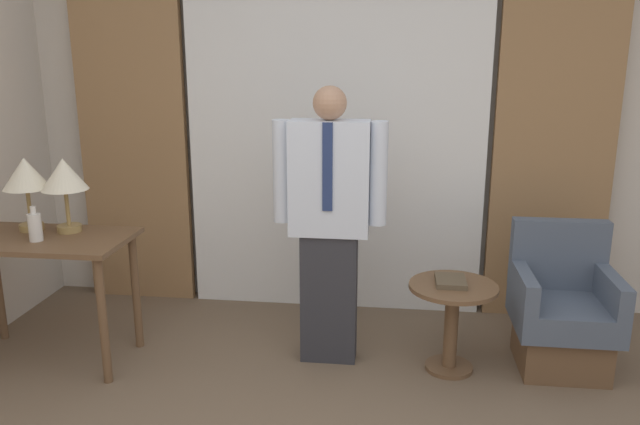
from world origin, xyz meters
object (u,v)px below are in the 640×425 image
object	(u,v)px
table_lamp_left	(26,177)
book	(451,281)
bottle_near_edge	(35,227)
desk	(41,258)
side_table	(452,312)
table_lamp_right	(64,178)
person	(329,218)
armchair	(562,314)

from	to	relation	value
table_lamp_left	book	size ratio (longest dim) A/B	2.03
bottle_near_edge	desk	bearing A→B (deg)	112.16
side_table	book	bearing A→B (deg)	127.77
table_lamp_left	table_lamp_right	bearing A→B (deg)	0.00
table_lamp_right	side_table	size ratio (longest dim) A/B	0.83
desk	side_table	world-z (taller)	desk
bottle_near_edge	person	size ratio (longest dim) A/B	0.12
desk	book	distance (m)	2.39
person	side_table	bearing A→B (deg)	-4.87
desk	armchair	size ratio (longest dim) A/B	1.24
table_lamp_right	bottle_near_edge	bearing A→B (deg)	-114.28
desk	table_lamp_left	world-z (taller)	table_lamp_left
armchair	book	bearing A→B (deg)	-169.99
book	side_table	bearing A→B (deg)	-52.23
person	armchair	xyz separation A→B (m)	(1.37, 0.07, -0.56)
desk	table_lamp_left	distance (m)	0.49
armchair	side_table	distance (m)	0.66
desk	person	size ratio (longest dim) A/B	0.64
table_lamp_left	bottle_near_edge	world-z (taller)	table_lamp_left
desk	side_table	distance (m)	2.42
table_lamp_right	book	bearing A→B (deg)	1.35
desk	bottle_near_edge	size ratio (longest dim) A/B	5.18
desk	book	size ratio (longest dim) A/B	4.80
bottle_near_edge	person	distance (m)	1.68
table_lamp_right	desk	bearing A→B (deg)	-132.93
book	table_lamp_left	bearing A→B (deg)	-178.78
desk	armchair	world-z (taller)	armchair
person	desk	bearing A→B (deg)	-172.35
desk	table_lamp_left	xyz separation A→B (m)	(-0.12, 0.13, 0.46)
desk	table_lamp_left	size ratio (longest dim) A/B	2.37
book	person	bearing A→B (deg)	176.60
table_lamp_right	table_lamp_left	bearing A→B (deg)	180.00
bottle_near_edge	armchair	world-z (taller)	bottle_near_edge
armchair	side_table	xyz separation A→B (m)	(-0.65, -0.14, 0.04)
person	armchair	distance (m)	1.48
desk	book	world-z (taller)	desk
table_lamp_left	side_table	xyz separation A→B (m)	(2.52, 0.03, -0.75)
person	book	xyz separation A→B (m)	(0.71, -0.04, -0.34)
side_table	book	distance (m)	0.19
table_lamp_left	side_table	size ratio (longest dim) A/B	0.83
bottle_near_edge	side_table	world-z (taller)	bottle_near_edge
table_lamp_left	bottle_near_edge	bearing A→B (deg)	-53.39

